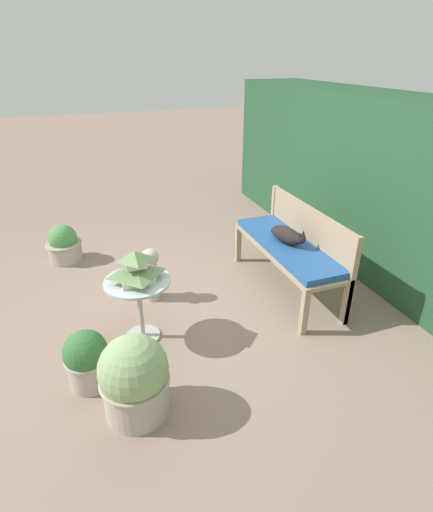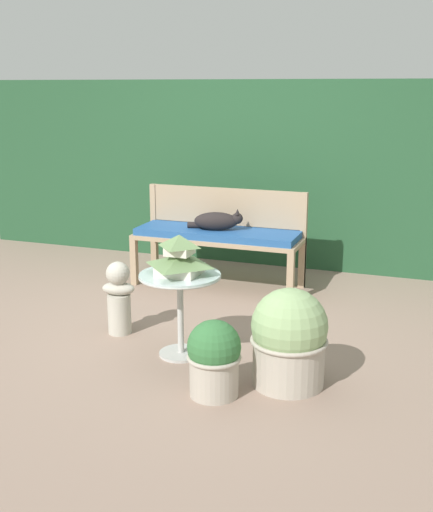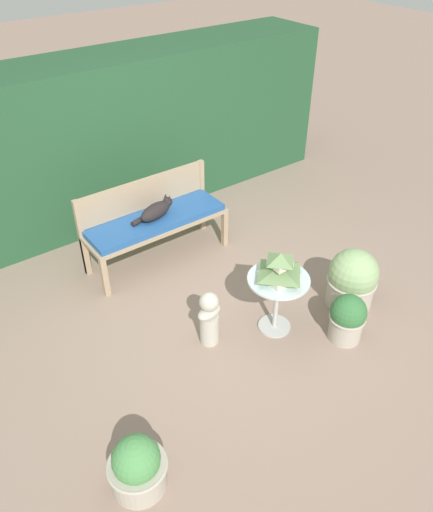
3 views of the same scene
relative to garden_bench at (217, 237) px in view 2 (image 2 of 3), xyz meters
The scene contains 10 objects.
ground 1.19m from the garden_bench, 90.68° to the right, with size 30.00×30.00×0.00m, color gray.
foliage_hedge_back 1.43m from the garden_bench, 90.55° to the left, with size 6.40×0.94×1.92m, color #234C2D.
garden_bench is the anchor object (origin of this frame).
bench_backrest 0.31m from the garden_bench, 90.00° to the left, with size 1.60×0.06×0.91m.
cat 0.16m from the garden_bench, 88.83° to the right, with size 0.54×0.27×0.20m.
patio_table 1.65m from the garden_bench, 79.07° to the right, with size 0.57×0.57×0.60m.
pagoda_birdhouse 1.67m from the garden_bench, 79.07° to the right, with size 0.37×0.37×0.28m.
garden_bust 1.44m from the garden_bench, 102.03° to the right, with size 0.27×0.19×0.57m.
potted_plant_path_edge 2.15m from the garden_bench, 57.83° to the right, with size 0.49×0.49×0.64m.
potted_plant_bench_left 2.26m from the garden_bench, 70.55° to the right, with size 0.34×0.34×0.49m.
Camera 2 is at (2.02, -4.44, 1.86)m, focal length 45.00 mm.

